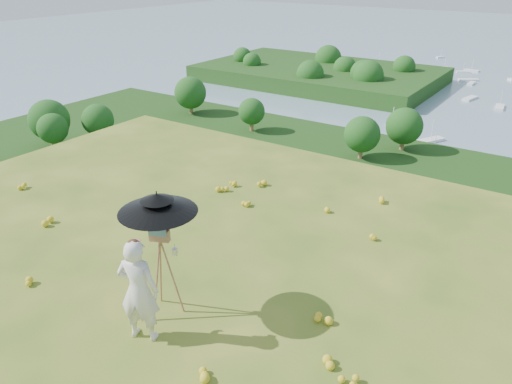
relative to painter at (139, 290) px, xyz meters
The scene contains 10 objects.
ground 1.72m from the painter, 137.21° to the left, with size 14.00×14.00×0.00m, color #41661D.
forest_slope 46.77m from the painter, 91.78° to the left, with size 140.00×56.00×22.00m, color #19390F.
shoreline_tier 84.48m from the painter, 90.84° to the left, with size 170.00×28.00×8.00m, color #6A6355.
peninsula 176.15m from the painter, 116.00° to the left, with size 90.00×60.00×12.00m, color #19390F, non-canonical shape.
slope_trees 39.36m from the painter, 91.78° to the left, with size 110.00×50.00×6.00m, color #1A5118, non-canonical shape.
wildflowers 1.86m from the painter, 131.04° to the left, with size 10.00×10.50×0.12m, color gold, non-canonical shape.
painter is the anchor object (origin of this frame).
field_easel 0.61m from the painter, 102.08° to the left, with size 0.59×0.59×1.54m, color #9E6B42, non-canonical shape.
sun_umbrella 1.06m from the painter, 102.61° to the left, with size 1.12×1.12×0.74m, color black, non-canonical shape.
painter_cap 0.75m from the painter, ahead, with size 0.18×0.22×0.10m, color pink, non-canonical shape.
Camera 1 is at (5.56, -4.78, 4.87)m, focal length 35.00 mm.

